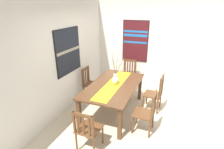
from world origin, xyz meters
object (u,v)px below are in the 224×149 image
at_px(centerpiece_vase, 115,79).
at_px(chair_0, 156,93).
at_px(chair_3, 129,75).
at_px(painting_on_back_wall, 68,51).
at_px(dining_table, 114,88).
at_px(chair_4, 90,83).
at_px(chair_2, 88,129).
at_px(chair_1, 146,112).
at_px(painting_on_side_wall, 135,41).

relative_size(centerpiece_vase, chair_0, 0.77).
relative_size(chair_3, painting_on_back_wall, 0.87).
xyz_separation_m(centerpiece_vase, chair_0, (0.43, -0.92, -0.39)).
bearing_deg(chair_0, dining_table, 116.12).
relative_size(chair_3, chair_4, 1.06).
distance_m(centerpiece_vase, chair_2, 1.45).
bearing_deg(centerpiece_vase, chair_0, -65.07).
height_order(chair_1, chair_3, chair_3).
bearing_deg(centerpiece_vase, chair_2, 179.39).
xyz_separation_m(dining_table, centerpiece_vase, (0.04, -0.03, 0.22)).
height_order(dining_table, chair_3, chair_3).
height_order(dining_table, chair_0, chair_0).
bearing_deg(dining_table, chair_4, 63.25).
bearing_deg(dining_table, chair_2, -179.51).
bearing_deg(chair_3, chair_0, -133.23).
bearing_deg(chair_4, dining_table, -116.75).
bearing_deg(chair_3, chair_4, 136.36).
bearing_deg(painting_on_side_wall, centerpiece_vase, 179.30).
distance_m(chair_1, chair_2, 1.26).
bearing_deg(painting_on_side_wall, chair_4, 143.92).
relative_size(dining_table, chair_4, 2.11).
distance_m(chair_1, chair_4, 2.00).
xyz_separation_m(dining_table, painting_on_side_wall, (1.73, -0.05, 0.83)).
xyz_separation_m(chair_1, chair_3, (1.82, 0.91, 0.02)).
distance_m(chair_2, chair_3, 2.71).
height_order(chair_1, painting_on_back_wall, painting_on_back_wall).
bearing_deg(chair_3, chair_1, -153.38).
bearing_deg(centerpiece_vase, painting_on_back_wall, 95.85).
distance_m(centerpiece_vase, chair_3, 1.38).
bearing_deg(painting_on_back_wall, chair_3, -38.26).
bearing_deg(centerpiece_vase, chair_3, 1.85).
distance_m(chair_4, painting_on_side_wall, 1.89).
relative_size(dining_table, chair_0, 2.00).
xyz_separation_m(chair_4, painting_on_back_wall, (-0.53, 0.27, 1.02)).
relative_size(centerpiece_vase, painting_on_side_wall, 0.59).
height_order(dining_table, chair_1, chair_1).
distance_m(centerpiece_vase, chair_4, 1.09).
bearing_deg(chair_3, dining_table, -179.31).
relative_size(chair_2, painting_on_side_wall, 0.69).
height_order(dining_table, painting_on_side_wall, painting_on_side_wall).
xyz_separation_m(chair_2, painting_on_back_wall, (1.26, 1.17, 1.04)).
height_order(dining_table, centerpiece_vase, centerpiece_vase).
distance_m(chair_0, chair_1, 0.92).
bearing_deg(chair_4, chair_3, -43.64).
relative_size(centerpiece_vase, painting_on_back_wall, 0.67).
bearing_deg(chair_2, dining_table, 0.49).
distance_m(dining_table, painting_on_side_wall, 1.92).
bearing_deg(chair_2, centerpiece_vase, -0.61).
bearing_deg(dining_table, chair_1, -116.97).
height_order(chair_3, chair_4, chair_3).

